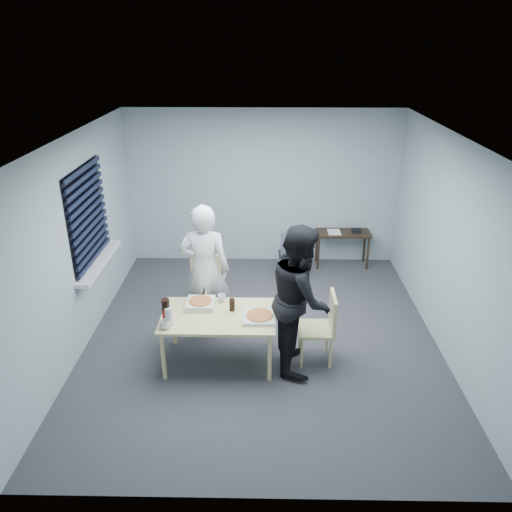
{
  "coord_description": "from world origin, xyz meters",
  "views": [
    {
      "loc": [
        0.02,
        -5.56,
        3.65
      ],
      "look_at": [
        -0.08,
        0.1,
        1.12
      ],
      "focal_mm": 35.0,
      "sensor_mm": 36.0,
      "label": 1
    }
  ],
  "objects_px": {
    "person_black": "(300,298)",
    "side_table": "(343,236)",
    "dining_table": "(218,319)",
    "chair_right": "(323,324)",
    "mug_a": "(165,324)",
    "person_white": "(205,271)",
    "backpack": "(289,243)",
    "mug_b": "(222,298)",
    "chair_far": "(206,283)",
    "stool": "(289,260)",
    "soda_bottle": "(166,312)"
  },
  "relations": [
    {
      "from": "side_table",
      "to": "stool",
      "type": "distance_m",
      "value": 1.11
    },
    {
      "from": "mug_b",
      "to": "stool",
      "type": "bearing_deg",
      "value": 64.34
    },
    {
      "from": "dining_table",
      "to": "chair_far",
      "type": "relative_size",
      "value": 1.49
    },
    {
      "from": "stool",
      "to": "chair_right",
      "type": "bearing_deg",
      "value": -81.9
    },
    {
      "from": "mug_a",
      "to": "soda_bottle",
      "type": "relative_size",
      "value": 0.4
    },
    {
      "from": "person_white",
      "to": "mug_b",
      "type": "height_order",
      "value": "person_white"
    },
    {
      "from": "chair_far",
      "to": "person_white",
      "type": "distance_m",
      "value": 0.53
    },
    {
      "from": "person_black",
      "to": "side_table",
      "type": "xyz_separation_m",
      "value": [
        0.91,
        2.82,
        -0.36
      ]
    },
    {
      "from": "side_table",
      "to": "mug_b",
      "type": "relative_size",
      "value": 9.08
    },
    {
      "from": "chair_right",
      "to": "person_white",
      "type": "distance_m",
      "value": 1.65
    },
    {
      "from": "person_black",
      "to": "stool",
      "type": "bearing_deg",
      "value": 0.55
    },
    {
      "from": "chair_far",
      "to": "mug_a",
      "type": "distance_m",
      "value": 1.41
    },
    {
      "from": "dining_table",
      "to": "stool",
      "type": "xyz_separation_m",
      "value": [
        0.93,
        2.22,
        -0.24
      ]
    },
    {
      "from": "mug_a",
      "to": "mug_b",
      "type": "xyz_separation_m",
      "value": [
        0.58,
        0.62,
        -0.0
      ]
    },
    {
      "from": "dining_table",
      "to": "chair_right",
      "type": "height_order",
      "value": "chair_right"
    },
    {
      "from": "chair_right",
      "to": "person_white",
      "type": "xyz_separation_m",
      "value": [
        -1.47,
        0.65,
        0.37
      ]
    },
    {
      "from": "side_table",
      "to": "soda_bottle",
      "type": "xyz_separation_m",
      "value": [
        -2.42,
        -3.0,
        0.27
      ]
    },
    {
      "from": "side_table",
      "to": "soda_bottle",
      "type": "bearing_deg",
      "value": -128.9
    },
    {
      "from": "mug_a",
      "to": "stool",
      "type": "bearing_deg",
      "value": 59.37
    },
    {
      "from": "person_white",
      "to": "chair_far",
      "type": "bearing_deg",
      "value": -83.09
    },
    {
      "from": "person_black",
      "to": "mug_a",
      "type": "distance_m",
      "value": 1.55
    },
    {
      "from": "stool",
      "to": "mug_a",
      "type": "relative_size",
      "value": 3.71
    },
    {
      "from": "stool",
      "to": "person_white",
      "type": "bearing_deg",
      "value": -127.07
    },
    {
      "from": "dining_table",
      "to": "person_black",
      "type": "distance_m",
      "value": 1.0
    },
    {
      "from": "chair_far",
      "to": "stool",
      "type": "height_order",
      "value": "chair_far"
    },
    {
      "from": "dining_table",
      "to": "stool",
      "type": "height_order",
      "value": "dining_table"
    },
    {
      "from": "side_table",
      "to": "mug_a",
      "type": "bearing_deg",
      "value": -127.94
    },
    {
      "from": "chair_far",
      "to": "mug_a",
      "type": "height_order",
      "value": "chair_far"
    },
    {
      "from": "dining_table",
      "to": "chair_far",
      "type": "bearing_deg",
      "value": 104.22
    },
    {
      "from": "person_black",
      "to": "backpack",
      "type": "xyz_separation_m",
      "value": [
        -0.02,
        2.23,
        -0.24
      ]
    },
    {
      "from": "chair_far",
      "to": "side_table",
      "type": "xyz_separation_m",
      "value": [
        2.13,
        1.74,
        0.01
      ]
    },
    {
      "from": "person_white",
      "to": "person_black",
      "type": "height_order",
      "value": "same"
    },
    {
      "from": "chair_far",
      "to": "soda_bottle",
      "type": "xyz_separation_m",
      "value": [
        -0.29,
        -1.26,
        0.28
      ]
    },
    {
      "from": "stool",
      "to": "soda_bottle",
      "type": "distance_m",
      "value": 2.88
    },
    {
      "from": "chair_right",
      "to": "stool",
      "type": "distance_m",
      "value": 2.21
    },
    {
      "from": "dining_table",
      "to": "soda_bottle",
      "type": "xyz_separation_m",
      "value": [
        -0.56,
        -0.19,
        0.21
      ]
    },
    {
      "from": "chair_right",
      "to": "mug_a",
      "type": "distance_m",
      "value": 1.85
    },
    {
      "from": "mug_a",
      "to": "mug_b",
      "type": "relative_size",
      "value": 1.23
    },
    {
      "from": "chair_right",
      "to": "person_black",
      "type": "xyz_separation_m",
      "value": [
        -0.29,
        -0.06,
        0.37
      ]
    },
    {
      "from": "person_white",
      "to": "mug_b",
      "type": "relative_size",
      "value": 17.7
    },
    {
      "from": "backpack",
      "to": "soda_bottle",
      "type": "distance_m",
      "value": 2.84
    },
    {
      "from": "person_black",
      "to": "stool",
      "type": "xyz_separation_m",
      "value": [
        -0.02,
        2.24,
        -0.54
      ]
    },
    {
      "from": "side_table",
      "to": "mug_a",
      "type": "relative_size",
      "value": 7.39
    },
    {
      "from": "chair_right",
      "to": "side_table",
      "type": "bearing_deg",
      "value": 77.39
    },
    {
      "from": "mug_a",
      "to": "side_table",
      "type": "bearing_deg",
      "value": 52.06
    },
    {
      "from": "backpack",
      "to": "mug_b",
      "type": "bearing_deg",
      "value": -120.26
    },
    {
      "from": "person_white",
      "to": "chair_right",
      "type": "bearing_deg",
      "value": 156.15
    },
    {
      "from": "chair_right",
      "to": "person_black",
      "type": "bearing_deg",
      "value": -168.31
    },
    {
      "from": "dining_table",
      "to": "backpack",
      "type": "height_order",
      "value": "backpack"
    },
    {
      "from": "stool",
      "to": "backpack",
      "type": "bearing_deg",
      "value": -90.0
    }
  ]
}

